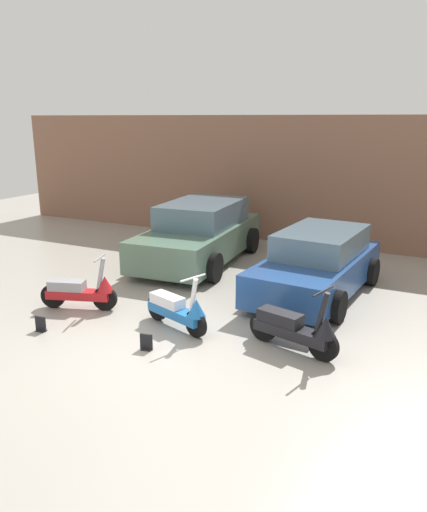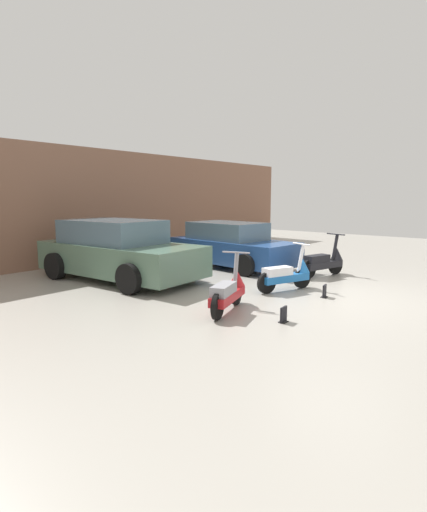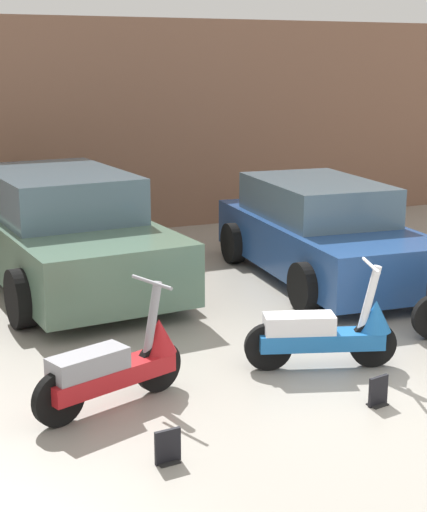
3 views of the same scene
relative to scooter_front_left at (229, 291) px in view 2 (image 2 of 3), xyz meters
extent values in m
plane|color=#9E998E|center=(2.15, -1.09, -0.36)|extent=(28.00, 28.00, 0.00)
cube|color=#845B47|center=(2.15, 6.69, 1.40)|extent=(19.60, 0.12, 3.53)
cylinder|color=black|center=(0.42, 0.14, -0.14)|extent=(0.46, 0.22, 0.46)
cylinder|color=black|center=(-0.54, -0.18, -0.14)|extent=(0.46, 0.22, 0.46)
cube|color=#B2191E|center=(-0.06, -0.02, -0.08)|extent=(1.22, 0.65, 0.16)
cube|color=gray|center=(-0.27, -0.09, 0.09)|extent=(0.72, 0.47, 0.18)
cylinder|color=gray|center=(0.37, 0.12, 0.32)|extent=(0.22, 0.14, 0.65)
cylinder|color=gray|center=(0.37, 0.12, 0.65)|extent=(0.20, 0.51, 0.03)
cone|color=#B2191E|center=(0.43, 0.15, 0.15)|extent=(0.39, 0.39, 0.30)
cylinder|color=black|center=(2.48, -0.15, -0.14)|extent=(0.45, 0.22, 0.45)
cylinder|color=black|center=(1.53, 0.18, -0.14)|extent=(0.45, 0.22, 0.45)
cube|color=#1E66B2|center=(2.01, 0.02, -0.08)|extent=(1.21, 0.65, 0.16)
cube|color=white|center=(1.81, 0.09, 0.09)|extent=(0.71, 0.47, 0.18)
cylinder|color=white|center=(2.43, -0.13, 0.32)|extent=(0.22, 0.14, 0.64)
cylinder|color=white|center=(2.43, -0.13, 0.64)|extent=(0.20, 0.51, 0.03)
cone|color=#1E66B2|center=(2.50, -0.15, 0.14)|extent=(0.39, 0.39, 0.30)
cylinder|color=black|center=(4.55, -0.05, -0.12)|extent=(0.49, 0.20, 0.48)
cylinder|color=black|center=(3.51, 0.22, -0.12)|extent=(0.49, 0.20, 0.48)
cube|color=black|center=(4.03, 0.09, -0.06)|extent=(1.29, 0.60, 0.17)
cube|color=black|center=(3.81, 0.14, 0.12)|extent=(0.75, 0.45, 0.19)
cylinder|color=black|center=(4.49, -0.03, 0.36)|extent=(0.24, 0.14, 0.68)
cylinder|color=black|center=(4.49, -0.03, 0.70)|extent=(0.17, 0.55, 0.03)
cone|color=black|center=(4.57, -0.05, 0.18)|extent=(0.39, 0.39, 0.31)
cube|color=#51705B|center=(0.46, 3.76, 0.18)|extent=(2.12, 4.45, 0.72)
cube|color=slate|center=(0.44, 4.02, 0.82)|extent=(1.76, 2.53, 0.57)
cylinder|color=black|center=(1.50, 2.50, -0.03)|extent=(0.28, 0.67, 0.66)
cylinder|color=black|center=(-0.37, 2.36, -0.03)|extent=(0.28, 0.67, 0.66)
cylinder|color=black|center=(1.29, 5.17, -0.03)|extent=(0.28, 0.67, 0.66)
cylinder|color=black|center=(-0.57, 5.03, -0.03)|extent=(0.28, 0.67, 0.66)
cube|color=navy|center=(3.68, 2.72, 0.11)|extent=(1.90, 3.94, 0.64)
cube|color=slate|center=(3.70, 2.95, 0.68)|extent=(1.57, 2.25, 0.50)
cylinder|color=black|center=(4.41, 1.47, -0.07)|extent=(0.25, 0.60, 0.58)
cylinder|color=black|center=(2.76, 1.61, -0.07)|extent=(0.25, 0.60, 0.58)
cylinder|color=black|center=(4.60, 3.83, -0.07)|extent=(0.25, 0.60, 0.58)
cylinder|color=black|center=(2.95, 3.97, -0.07)|extent=(0.25, 0.60, 0.58)
cube|color=black|center=(0.04, -1.10, -0.36)|extent=(0.17, 0.13, 0.01)
cube|color=black|center=(0.04, -1.10, -0.23)|extent=(0.20, 0.05, 0.26)
cube|color=black|center=(2.02, -0.90, -0.36)|extent=(0.18, 0.15, 0.01)
cube|color=black|center=(2.02, -0.90, -0.23)|extent=(0.20, 0.06, 0.26)
camera|label=1|loc=(6.07, -6.74, 3.10)|focal=35.00mm
camera|label=2|loc=(-5.51, -4.28, 1.66)|focal=28.00mm
camera|label=3|loc=(-1.74, -5.97, 2.49)|focal=55.00mm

